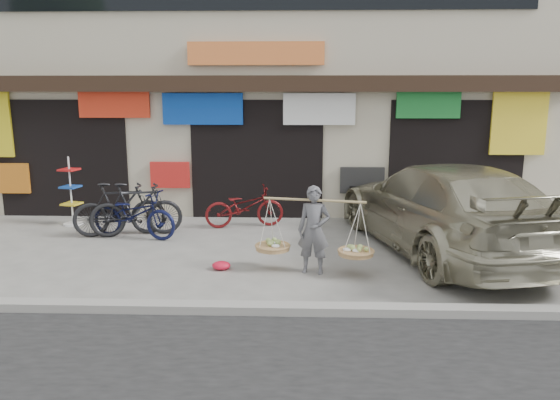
{
  "coord_description": "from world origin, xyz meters",
  "views": [
    {
      "loc": [
        0.96,
        -8.86,
        2.97
      ],
      "look_at": [
        0.62,
        0.9,
        0.95
      ],
      "focal_mm": 35.0,
      "sensor_mm": 36.0,
      "label": 1
    }
  ],
  "objects_px": {
    "street_vendor": "(314,234)",
    "bike_0": "(134,214)",
    "bike_1": "(136,209)",
    "display_rack": "(71,198)",
    "bike_2": "(244,207)",
    "bike_3": "(120,209)",
    "suv": "(443,207)"
  },
  "relations": [
    {
      "from": "bike_0",
      "to": "suv",
      "type": "xyz_separation_m",
      "value": [
        5.93,
        -0.69,
        0.34
      ]
    },
    {
      "from": "bike_0",
      "to": "bike_2",
      "type": "relative_size",
      "value": 1.08
    },
    {
      "from": "bike_0",
      "to": "bike_2",
      "type": "height_order",
      "value": "bike_0"
    },
    {
      "from": "bike_1",
      "to": "display_rack",
      "type": "xyz_separation_m",
      "value": [
        -1.68,
        0.85,
        0.06
      ]
    },
    {
      "from": "bike_1",
      "to": "bike_3",
      "type": "height_order",
      "value": "same"
    },
    {
      "from": "bike_2",
      "to": "display_rack",
      "type": "height_order",
      "value": "display_rack"
    },
    {
      "from": "suv",
      "to": "bike_0",
      "type": "bearing_deg",
      "value": -20.51
    },
    {
      "from": "bike_1",
      "to": "suv",
      "type": "distance_m",
      "value": 5.99
    },
    {
      "from": "bike_1",
      "to": "bike_2",
      "type": "bearing_deg",
      "value": -85.73
    },
    {
      "from": "bike_0",
      "to": "bike_3",
      "type": "relative_size",
      "value": 1.0
    },
    {
      "from": "bike_3",
      "to": "bike_0",
      "type": "bearing_deg",
      "value": -130.6
    },
    {
      "from": "bike_0",
      "to": "bike_3",
      "type": "bearing_deg",
      "value": 80.95
    },
    {
      "from": "street_vendor",
      "to": "bike_0",
      "type": "distance_m",
      "value": 4.07
    },
    {
      "from": "suv",
      "to": "display_rack",
      "type": "distance_m",
      "value": 7.79
    },
    {
      "from": "bike_2",
      "to": "display_rack",
      "type": "bearing_deg",
      "value": 75.88
    },
    {
      "from": "bike_1",
      "to": "bike_2",
      "type": "height_order",
      "value": "bike_1"
    },
    {
      "from": "bike_2",
      "to": "suv",
      "type": "relative_size",
      "value": 0.28
    },
    {
      "from": "bike_1",
      "to": "display_rack",
      "type": "relative_size",
      "value": 1.22
    },
    {
      "from": "bike_2",
      "to": "bike_3",
      "type": "distance_m",
      "value": 2.59
    },
    {
      "from": "bike_3",
      "to": "suv",
      "type": "xyz_separation_m",
      "value": [
        6.26,
        -0.84,
        0.27
      ]
    },
    {
      "from": "street_vendor",
      "to": "display_rack",
      "type": "distance_m",
      "value": 6.01
    },
    {
      "from": "bike_0",
      "to": "display_rack",
      "type": "height_order",
      "value": "display_rack"
    },
    {
      "from": "bike_1",
      "to": "display_rack",
      "type": "bearing_deg",
      "value": 46.94
    },
    {
      "from": "bike_1",
      "to": "suv",
      "type": "bearing_deg",
      "value": -114.35
    },
    {
      "from": "bike_2",
      "to": "bike_3",
      "type": "relative_size",
      "value": 0.92
    },
    {
      "from": "bike_2",
      "to": "bike_1",
      "type": "bearing_deg",
      "value": 97.22
    },
    {
      "from": "bike_2",
      "to": "bike_3",
      "type": "height_order",
      "value": "bike_3"
    },
    {
      "from": "street_vendor",
      "to": "bike_0",
      "type": "xyz_separation_m",
      "value": [
        -3.55,
        1.99,
        -0.17
      ]
    },
    {
      "from": "bike_0",
      "to": "bike_3",
      "type": "height_order",
      "value": "bike_3"
    },
    {
      "from": "display_rack",
      "to": "bike_1",
      "type": "bearing_deg",
      "value": -26.73
    },
    {
      "from": "bike_0",
      "to": "display_rack",
      "type": "bearing_deg",
      "value": 74.47
    },
    {
      "from": "suv",
      "to": "display_rack",
      "type": "relative_size",
      "value": 4.0
    }
  ]
}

